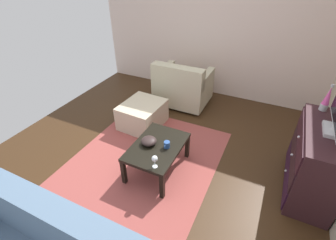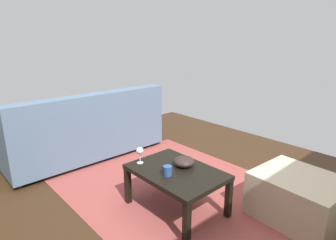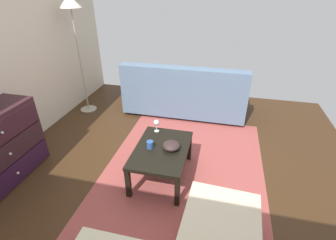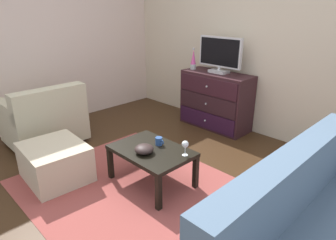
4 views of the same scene
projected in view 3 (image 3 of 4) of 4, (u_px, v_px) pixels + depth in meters
The scene contains 9 objects.
ground_plane at pixel (163, 182), 2.88m from camera, with size 5.34×4.71×0.05m, color #3B2514.
area_rug at pixel (183, 171), 3.00m from camera, with size 2.60×1.90×0.01m, color #994540.
coffee_table at pixel (162, 152), 2.77m from camera, with size 0.84×0.58×0.40m.
wine_glass at pixel (156, 123), 3.00m from camera, with size 0.07×0.07×0.16m.
mug at pixel (150, 144), 2.73m from camera, with size 0.11×0.08×0.08m.
bowl_decorative at pixel (171, 146), 2.71m from camera, with size 0.20×0.20×0.09m, color #2F2120.
couch_large at pixel (185, 95), 4.20m from camera, with size 0.85×2.01×0.88m.
ottoman at pixel (219, 235), 2.02m from camera, with size 0.70×0.60×0.40m, color beige.
standing_lamp at pixel (72, 14), 3.66m from camera, with size 0.32×0.32×1.86m.
Camera 3 is at (-2.09, -0.55, 2.02)m, focal length 26.36 mm.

